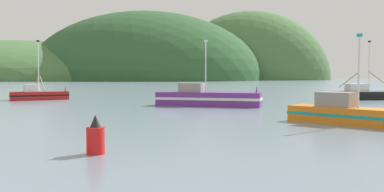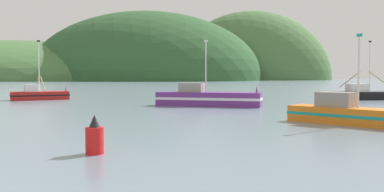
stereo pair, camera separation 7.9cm
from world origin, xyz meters
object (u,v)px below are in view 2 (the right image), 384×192
object	(u,v)px
fishing_boat_orange	(355,114)
fishing_boat_red	(39,94)
fishing_boat_purple	(207,98)
fishing_boat_black	(363,94)
channel_buoy	(95,138)

from	to	relation	value
fishing_boat_orange	fishing_boat_red	distance (m)	38.92
fishing_boat_purple	fishing_boat_black	size ratio (longest dim) A/B	0.71
fishing_boat_purple	fishing_boat_black	distance (m)	22.74
fishing_boat_black	fishing_boat_red	xyz separation A→B (m)	(-39.98, -8.70, 0.01)
fishing_boat_orange	fishing_boat_black	size ratio (longest dim) A/B	0.57
fishing_boat_orange	channel_buoy	size ratio (longest dim) A/B	5.50
fishing_boat_black	fishing_boat_red	bearing A→B (deg)	178.38
fishing_boat_red	channel_buoy	world-z (taller)	fishing_boat_red
fishing_boat_black	fishing_boat_orange	bearing A→B (deg)	-116.03
fishing_boat_black	fishing_boat_purple	bearing A→B (deg)	-154.57
fishing_boat_purple	fishing_boat_black	world-z (taller)	fishing_boat_black
fishing_boat_purple	fishing_boat_red	world-z (taller)	fishing_boat_red
fishing_boat_red	fishing_boat_orange	bearing A→B (deg)	-66.70
fishing_boat_purple	fishing_boat_black	xyz separation A→B (m)	(17.59, 14.41, -0.15)
fishing_boat_orange	fishing_boat_black	world-z (taller)	fishing_boat_black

